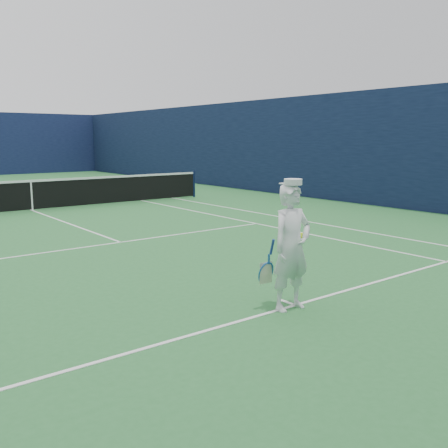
{
  "coord_description": "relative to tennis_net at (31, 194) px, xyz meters",
  "views": [
    {
      "loc": [
        -4.93,
        -16.6,
        2.33
      ],
      "look_at": [
        -0.15,
        -10.43,
        0.99
      ],
      "focal_mm": 40.0,
      "sensor_mm": 36.0,
      "label": 1
    }
  ],
  "objects": [
    {
      "name": "tennis_net",
      "position": [
        0.0,
        0.0,
        0.0
      ],
      "size": [
        12.88,
        0.09,
        1.07
      ],
      "color": "#141E4C",
      "rests_on": "ground"
    },
    {
      "name": "court_markings",
      "position": [
        0.0,
        0.0,
        -0.55
      ],
      "size": [
        11.03,
        23.83,
        0.01
      ],
      "color": "white",
      "rests_on": "ground"
    },
    {
      "name": "tennis_player",
      "position": [
        -0.15,
        -11.93,
        0.32
      ],
      "size": [
        0.76,
        0.48,
        1.8
      ],
      "rotation": [
        0.0,
        0.0,
        -0.04
      ],
      "color": "white",
      "rests_on": "ground"
    },
    {
      "name": "ground",
      "position": [
        0.0,
        0.0,
        -0.55
      ],
      "size": [
        80.0,
        80.0,
        0.0
      ],
      "primitive_type": "plane",
      "color": "#2A6E33",
      "rests_on": "ground"
    },
    {
      "name": "windscreen_fence",
      "position": [
        0.0,
        0.0,
        1.45
      ],
      "size": [
        20.12,
        36.12,
        4.0
      ],
      "color": "#10183C",
      "rests_on": "ground"
    }
  ]
}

